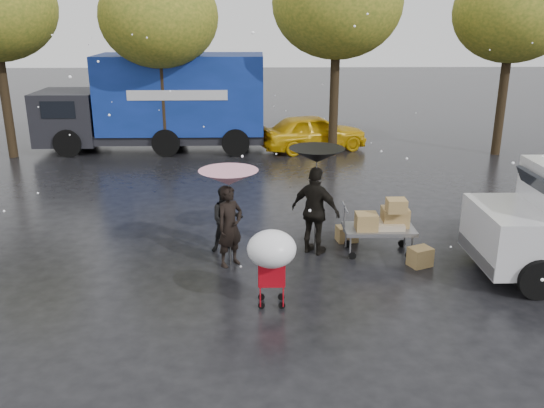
{
  "coord_description": "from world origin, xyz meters",
  "views": [
    {
      "loc": [
        -0.18,
        -10.39,
        4.95
      ],
      "look_at": [
        0.09,
        1.0,
        1.14
      ],
      "focal_mm": 38.0,
      "sensor_mm": 36.0,
      "label": 1
    }
  ],
  "objects_px": {
    "person_pink": "(230,226)",
    "blue_truck": "(160,103)",
    "vendor_cart": "(383,221)",
    "person_black": "(315,211)",
    "shopping_cart": "(272,253)",
    "yellow_taxi": "(313,132)"
  },
  "relations": [
    {
      "from": "blue_truck",
      "to": "shopping_cart",
      "type": "bearing_deg",
      "value": -72.8
    },
    {
      "from": "vendor_cart",
      "to": "shopping_cart",
      "type": "height_order",
      "value": "shopping_cart"
    },
    {
      "from": "person_pink",
      "to": "yellow_taxi",
      "type": "distance_m",
      "value": 10.66
    },
    {
      "from": "person_pink",
      "to": "shopping_cart",
      "type": "distance_m",
      "value": 2.05
    },
    {
      "from": "vendor_cart",
      "to": "blue_truck",
      "type": "xyz_separation_m",
      "value": [
        -6.3,
        10.09,
        1.03
      ]
    },
    {
      "from": "shopping_cart",
      "to": "yellow_taxi",
      "type": "height_order",
      "value": "shopping_cart"
    },
    {
      "from": "person_pink",
      "to": "blue_truck",
      "type": "height_order",
      "value": "blue_truck"
    },
    {
      "from": "person_pink",
      "to": "shopping_cart",
      "type": "height_order",
      "value": "person_pink"
    },
    {
      "from": "person_black",
      "to": "blue_truck",
      "type": "relative_size",
      "value": 0.23
    },
    {
      "from": "vendor_cart",
      "to": "blue_truck",
      "type": "height_order",
      "value": "blue_truck"
    },
    {
      "from": "shopping_cart",
      "to": "blue_truck",
      "type": "height_order",
      "value": "blue_truck"
    },
    {
      "from": "person_pink",
      "to": "yellow_taxi",
      "type": "bearing_deg",
      "value": 33.25
    },
    {
      "from": "person_black",
      "to": "yellow_taxi",
      "type": "relative_size",
      "value": 0.48
    },
    {
      "from": "shopping_cart",
      "to": "blue_truck",
      "type": "distance_m",
      "value": 13.09
    },
    {
      "from": "vendor_cart",
      "to": "person_black",
      "type": "bearing_deg",
      "value": 178.17
    },
    {
      "from": "person_pink",
      "to": "person_black",
      "type": "distance_m",
      "value": 1.88
    },
    {
      "from": "person_pink",
      "to": "person_black",
      "type": "xyz_separation_m",
      "value": [
        1.79,
        0.57,
        0.11
      ]
    },
    {
      "from": "person_pink",
      "to": "person_black",
      "type": "height_order",
      "value": "person_black"
    },
    {
      "from": "person_black",
      "to": "blue_truck",
      "type": "bearing_deg",
      "value": -30.65
    },
    {
      "from": "shopping_cart",
      "to": "blue_truck",
      "type": "bearing_deg",
      "value": 107.2
    },
    {
      "from": "person_pink",
      "to": "blue_truck",
      "type": "bearing_deg",
      "value": 63.74
    },
    {
      "from": "person_black",
      "to": "vendor_cart",
      "type": "xyz_separation_m",
      "value": [
        1.45,
        -0.05,
        -0.23
      ]
    }
  ]
}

